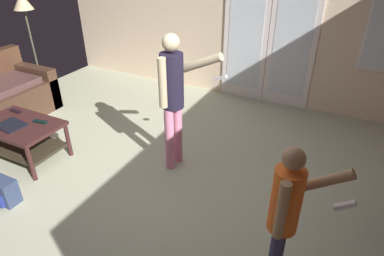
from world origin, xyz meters
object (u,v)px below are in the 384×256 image
object	(u,v)px
laptop_closed	(11,125)
tv_remote_black	(16,111)
coffee_table	(21,133)
person_adult	(174,92)
person_child	(286,213)
backpack	(2,191)
floor_lamp	(24,10)
dvd_remote_slim	(40,122)

from	to	relation	value
laptop_closed	tv_remote_black	bearing A→B (deg)	139.08
coffee_table	person_adult	world-z (taller)	person_adult
coffee_table	laptop_closed	size ratio (longest dim) A/B	2.99
person_adult	person_child	distance (m)	1.77
coffee_table	person_child	size ratio (longest dim) A/B	0.75
backpack	tv_remote_black	xyz separation A→B (m)	(-0.72, 0.84, 0.34)
floor_lamp	tv_remote_black	size ratio (longest dim) A/B	9.34
floor_lamp	person_child	bearing A→B (deg)	-22.67
tv_remote_black	dvd_remote_slim	xyz separation A→B (m)	(0.48, -0.06, 0.00)
coffee_table	person_child	world-z (taller)	person_child
coffee_table	dvd_remote_slim	xyz separation A→B (m)	(0.20, 0.13, 0.14)
tv_remote_black	dvd_remote_slim	size ratio (longest dim) A/B	1.00
person_child	dvd_remote_slim	distance (m)	2.93
coffee_table	floor_lamp	bearing A→B (deg)	133.08
person_adult	floor_lamp	xyz separation A→B (m)	(-3.08, 0.84, 0.43)
laptop_closed	tv_remote_black	xyz separation A→B (m)	(-0.25, 0.27, 0.00)
person_adult	backpack	bearing A→B (deg)	-132.47
coffee_table	laptop_closed	xyz separation A→B (m)	(-0.03, -0.07, 0.14)
coffee_table	person_adult	xyz separation A→B (m)	(1.66, 0.68, 0.58)
backpack	tv_remote_black	distance (m)	1.15
tv_remote_black	dvd_remote_slim	distance (m)	0.48
backpack	floor_lamp	bearing A→B (deg)	130.72
person_child	floor_lamp	distance (m)	4.91
person_adult	tv_remote_black	bearing A→B (deg)	-165.78
floor_lamp	laptop_closed	size ratio (longest dim) A/B	5.10
person_adult	tv_remote_black	distance (m)	2.04
backpack	dvd_remote_slim	bearing A→B (deg)	107.10
dvd_remote_slim	laptop_closed	bearing A→B (deg)	-147.74
person_adult	backpack	xyz separation A→B (m)	(-1.21, -1.33, -0.78)
floor_lamp	dvd_remote_slim	xyz separation A→B (m)	(1.62, -1.39, -0.87)
person_adult	dvd_remote_slim	bearing A→B (deg)	-159.24
coffee_table	tv_remote_black	xyz separation A→B (m)	(-0.27, 0.19, 0.14)
floor_lamp	dvd_remote_slim	bearing A→B (deg)	-40.52
person_adult	person_child	bearing A→B (deg)	-36.22
backpack	laptop_closed	size ratio (longest dim) A/B	0.97
person_adult	dvd_remote_slim	distance (m)	1.61
coffee_table	dvd_remote_slim	world-z (taller)	dvd_remote_slim
floor_lamp	laptop_closed	world-z (taller)	floor_lamp
laptop_closed	tv_remote_black	world-z (taller)	tv_remote_black
backpack	laptop_closed	distance (m)	0.81
person_child	backpack	distance (m)	2.72
person_child	backpack	xyz separation A→B (m)	(-2.64, -0.28, -0.62)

